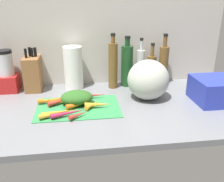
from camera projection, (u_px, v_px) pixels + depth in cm
name	position (u px, v px, depth cm)	size (l,w,h in cm)	color
ground_plane	(100.00, 108.00, 133.14)	(170.00, 80.00, 3.00)	slate
wall_back	(94.00, 38.00, 157.16)	(170.00, 3.00, 60.00)	#BCB7AD
cutting_board	(78.00, 107.00, 129.88)	(43.31, 29.19, 0.80)	#338C4C
carrot_0	(72.00, 101.00, 133.68)	(2.14, 2.14, 17.50)	orange
carrot_1	(98.00, 105.00, 128.23)	(2.99, 2.99, 13.42)	orange
carrot_2	(60.00, 101.00, 132.28)	(2.75, 2.75, 13.27)	red
carrot_3	(93.00, 104.00, 129.10)	(2.37, 2.37, 11.56)	orange
carrot_4	(52.00, 115.00, 118.05)	(2.34, 2.34, 12.46)	orange
carrot_5	(78.00, 115.00, 118.30)	(2.17, 2.17, 10.27)	red
carrot_6	(91.00, 96.00, 139.71)	(2.93, 2.93, 17.00)	red
carrot_7	(59.00, 112.00, 120.75)	(2.26, 2.26, 17.00)	orange
carrot_8	(48.00, 101.00, 132.96)	(2.70, 2.70, 10.69)	orange
carrot_9	(63.00, 99.00, 134.99)	(3.45, 3.45, 16.37)	orange
carrot_10	(69.00, 113.00, 119.70)	(2.47, 2.47, 17.66)	#B2264C
carrot_11	(79.00, 104.00, 128.87)	(2.89, 2.89, 14.44)	orange
carrot_greens_pile	(77.00, 97.00, 131.69)	(17.15, 13.19, 7.25)	#2D6023
winter_squash	(148.00, 80.00, 137.77)	(23.37, 22.37, 22.56)	#B2B7A8
knife_block	(33.00, 73.00, 151.50)	(9.58, 15.74, 26.25)	brown
blender_appliance	(7.00, 74.00, 148.79)	(12.35, 12.35, 25.58)	red
paper_towel_roll	(73.00, 68.00, 153.25)	(11.63, 11.63, 26.54)	white
bottle_0	(113.00, 65.00, 153.42)	(5.78, 5.78, 34.38)	brown
bottle_1	(127.00, 65.00, 157.62)	(7.53, 7.53, 32.07)	#19421E
bottle_2	(140.00, 66.00, 161.18)	(5.14, 5.14, 30.39)	silver
bottle_3	(151.00, 69.00, 161.86)	(5.86, 5.86, 27.17)	brown
bottle_4	(163.00, 64.00, 161.07)	(6.12, 6.12, 32.93)	brown
dish_rack	(217.00, 90.00, 135.97)	(25.34, 22.88, 13.18)	#2838AD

